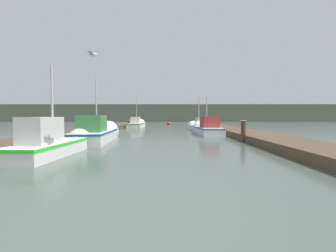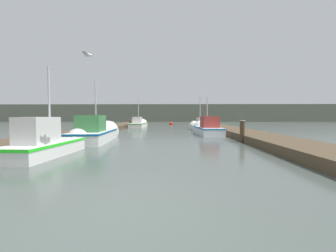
% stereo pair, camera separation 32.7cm
% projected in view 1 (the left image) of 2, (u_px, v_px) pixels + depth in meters
% --- Properties ---
extents(ground_plane, '(200.00, 200.00, 0.00)m').
position_uv_depth(ground_plane, '(134.00, 212.00, 3.61)').
color(ground_plane, '#47514C').
extents(dock_left, '(2.50, 40.00, 0.41)m').
position_uv_depth(dock_left, '(92.00, 131.00, 19.62)').
color(dock_left, '#4C3D2B').
rests_on(dock_left, ground_plane).
extents(dock_right, '(2.50, 40.00, 0.41)m').
position_uv_depth(dock_right, '(234.00, 131.00, 19.55)').
color(dock_right, '#4C3D2B').
rests_on(dock_right, ground_plane).
extents(distant_shore_ridge, '(120.00, 16.00, 4.39)m').
position_uv_depth(distant_shore_ridge, '(167.00, 113.00, 64.03)').
color(distant_shore_ridge, '#565B4C').
rests_on(distant_shore_ridge, ground_plane).
extents(fishing_boat_0, '(1.54, 4.55, 3.83)m').
position_uv_depth(fishing_boat_0, '(54.00, 143.00, 8.84)').
color(fishing_boat_0, silver).
rests_on(fishing_boat_0, ground_plane).
extents(fishing_boat_1, '(2.18, 6.23, 4.25)m').
position_uv_depth(fishing_boat_1, '(98.00, 133.00, 13.88)').
color(fishing_boat_1, silver).
rests_on(fishing_boat_1, ground_plane).
extents(fishing_boat_2, '(1.89, 5.74, 3.53)m').
position_uv_depth(fishing_boat_2, '(206.00, 128.00, 18.84)').
color(fishing_boat_2, silver).
rests_on(fishing_boat_2, ground_plane).
extents(fishing_boat_3, '(1.90, 6.17, 3.96)m').
position_uv_depth(fishing_boat_3, '(198.00, 127.00, 24.09)').
color(fishing_boat_3, silver).
rests_on(fishing_boat_3, ground_plane).
extents(fishing_boat_4, '(1.81, 5.43, 4.82)m').
position_uv_depth(fishing_boat_4, '(137.00, 124.00, 29.75)').
color(fishing_boat_4, silver).
rests_on(fishing_boat_4, ground_plane).
extents(mooring_piling_0, '(0.30, 0.30, 0.97)m').
position_uv_depth(mooring_piling_0, '(129.00, 123.00, 30.08)').
color(mooring_piling_0, '#473523').
rests_on(mooring_piling_0, ground_plane).
extents(mooring_piling_1, '(0.32, 0.32, 0.99)m').
position_uv_depth(mooring_piling_1, '(111.00, 126.00, 21.67)').
color(mooring_piling_1, '#473523').
rests_on(mooring_piling_1, ground_plane).
extents(mooring_piling_2, '(0.31, 0.31, 1.01)m').
position_uv_depth(mooring_piling_2, '(206.00, 124.00, 26.83)').
color(mooring_piling_2, '#473523').
rests_on(mooring_piling_2, ground_plane).
extents(mooring_piling_3, '(0.32, 0.32, 1.27)m').
position_uv_depth(mooring_piling_3, '(243.00, 131.00, 13.08)').
color(mooring_piling_3, '#473523').
rests_on(mooring_piling_3, ground_plane).
extents(channel_buoy, '(0.62, 0.62, 1.12)m').
position_uv_depth(channel_buoy, '(169.00, 124.00, 37.66)').
color(channel_buoy, red).
rests_on(channel_buoy, ground_plane).
extents(seagull_lead, '(0.30, 0.56, 0.12)m').
position_uv_depth(seagull_lead, '(93.00, 55.00, 7.27)').
color(seagull_lead, white).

